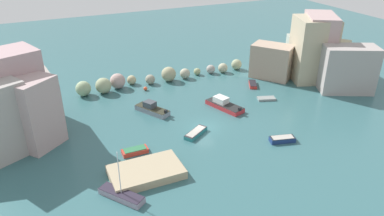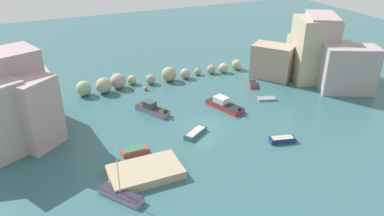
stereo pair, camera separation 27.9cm
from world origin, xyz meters
name	(u,v)px [view 2 (the right image)]	position (x,y,z in m)	size (l,w,h in m)	color
cove_water	(205,127)	(0.00, 0.00, 0.00)	(160.00, 160.00, 0.00)	#336165
cliff_headland_left	(9,108)	(-24.78, 7.96, 4.61)	(13.22, 14.16, 11.92)	#9F968E
cliff_headland_right	(317,54)	(27.53, 9.10, 4.62)	(20.11, 20.97, 11.86)	tan
rock_breakwater	(149,78)	(-2.34, 18.63, 1.19)	(32.43, 3.98, 2.72)	#96AC82
stone_dock	(145,172)	(-11.24, -7.32, 0.50)	(8.30, 5.08, 1.01)	tan
channel_buoy	(146,89)	(-3.77, 16.14, 0.34)	(0.69, 0.69, 0.69)	#E04C28
moored_boat_0	(282,139)	(7.71, -7.71, 0.37)	(3.59, 2.08, 0.70)	navy
moored_boat_1	(196,133)	(-2.12, -1.30, 0.31)	(4.10, 3.28, 0.59)	teal
moored_boat_2	(152,109)	(-5.48, 7.60, 0.60)	(4.42, 5.92, 1.77)	gray
moored_boat_3	(224,105)	(5.47, 4.48, 0.57)	(4.24, 6.83, 1.66)	red
moored_boat_4	(253,84)	(14.55, 10.11, 0.29)	(2.57, 3.42, 0.58)	red
moored_boat_5	(121,195)	(-14.85, -9.98, 0.40)	(4.27, 5.14, 5.83)	gray
moored_boat_6	(267,99)	(13.41, 4.21, 0.18)	(3.18, 2.22, 0.36)	gray
moored_boat_7	(135,151)	(-11.09, -2.22, 0.32)	(3.28, 1.41, 0.65)	#BE3528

